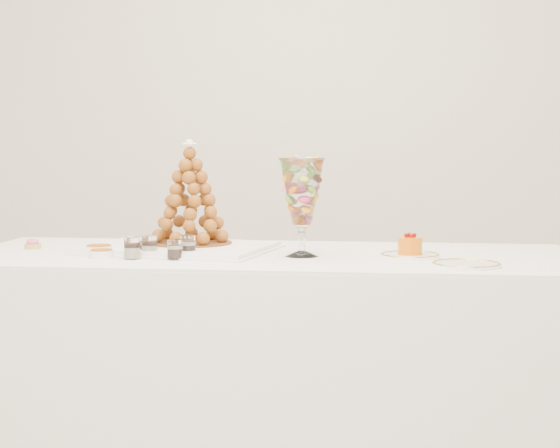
# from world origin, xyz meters

# --- Properties ---
(buffet_table) EXTENTS (2.17, 0.87, 0.82)m
(buffet_table) POSITION_xyz_m (0.05, 0.27, 0.41)
(buffet_table) COLOR white
(buffet_table) RESTS_ON ground
(lace_tray) EXTENTS (0.71, 0.58, 0.02)m
(lace_tray) POSITION_xyz_m (-0.27, 0.31, 0.83)
(lace_tray) COLOR white
(lace_tray) RESTS_ON buffet_table
(macaron_vase) EXTENTS (0.15, 0.15, 0.34)m
(macaron_vase) POSITION_xyz_m (0.19, 0.21, 1.04)
(macaron_vase) COLOR white
(macaron_vase) RESTS_ON buffet_table
(cake_plate) EXTENTS (0.21, 0.21, 0.01)m
(cake_plate) POSITION_xyz_m (0.56, 0.24, 0.83)
(cake_plate) COLOR white
(cake_plate) RESTS_ON buffet_table
(spare_plate) EXTENTS (0.22, 0.22, 0.01)m
(spare_plate) POSITION_xyz_m (0.73, 0.02, 0.83)
(spare_plate) COLOR white
(spare_plate) RESTS_ON buffet_table
(pink_tart) EXTENTS (0.06, 0.06, 0.04)m
(pink_tart) POSITION_xyz_m (-0.83, 0.30, 0.84)
(pink_tart) COLOR tan
(pink_tart) RESTS_ON buffet_table
(verrine_a) EXTENTS (0.06, 0.06, 0.07)m
(verrine_a) POSITION_xyz_m (-0.38, 0.18, 0.86)
(verrine_a) COLOR white
(verrine_a) RESTS_ON buffet_table
(verrine_b) EXTENTS (0.06, 0.06, 0.07)m
(verrine_b) POSITION_xyz_m (-0.34, 0.13, 0.86)
(verrine_b) COLOR white
(verrine_b) RESTS_ON buffet_table
(verrine_c) EXTENTS (0.06, 0.06, 0.07)m
(verrine_c) POSITION_xyz_m (-0.21, 0.15, 0.86)
(verrine_c) COLOR white
(verrine_c) RESTS_ON buffet_table
(verrine_d) EXTENTS (0.06, 0.06, 0.07)m
(verrine_d) POSITION_xyz_m (-0.38, 0.06, 0.86)
(verrine_d) COLOR white
(verrine_d) RESTS_ON buffet_table
(verrine_e) EXTENTS (0.05, 0.05, 0.07)m
(verrine_e) POSITION_xyz_m (-0.23, 0.06, 0.86)
(verrine_e) COLOR white
(verrine_e) RESTS_ON buffet_table
(ramekin_back) EXTENTS (0.10, 0.10, 0.03)m
(ramekin_back) POSITION_xyz_m (-0.53, 0.18, 0.84)
(ramekin_back) COLOR white
(ramekin_back) RESTS_ON buffet_table
(ramekin_front) EXTENTS (0.08, 0.08, 0.03)m
(ramekin_front) POSITION_xyz_m (-0.49, 0.08, 0.84)
(ramekin_front) COLOR white
(ramekin_front) RESTS_ON buffet_table
(croquembouche) EXTENTS (0.31, 0.31, 0.38)m
(croquembouche) POSITION_xyz_m (-0.24, 0.36, 1.03)
(croquembouche) COLOR brown
(croquembouche) RESTS_ON lace_tray
(mousse_cake) EXTENTS (0.08, 0.08, 0.07)m
(mousse_cake) POSITION_xyz_m (0.56, 0.24, 0.86)
(mousse_cake) COLOR orange
(mousse_cake) RESTS_ON cake_plate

